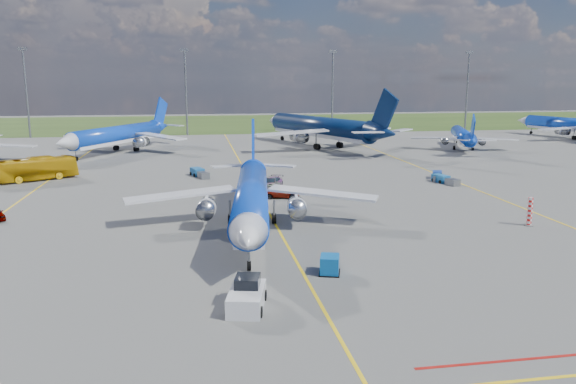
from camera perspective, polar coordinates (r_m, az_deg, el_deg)
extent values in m
plane|color=#5D5D5A|center=(46.94, 0.96, -7.26)|extent=(400.00, 400.00, 0.00)
cube|color=#2D4719|center=(194.46, -7.10, 6.96)|extent=(400.00, 80.00, 0.01)
cube|color=yellow|center=(75.66, -3.14, -0.02)|extent=(0.25, 160.00, 0.02)
cube|color=yellow|center=(87.84, -23.75, 0.63)|extent=(0.25, 120.00, 0.02)
cube|color=yellow|center=(93.18, 14.81, 1.80)|extent=(0.25, 120.00, 0.02)
cube|color=#A5140F|center=(33.86, 20.91, -15.77)|extent=(10.00, 0.25, 0.02)
cylinder|color=slate|center=(159.38, -25.03, 8.97)|extent=(0.50, 0.50, 22.00)
cube|color=slate|center=(159.49, -25.38, 13.01)|extent=(2.20, 0.50, 0.80)
cylinder|color=slate|center=(153.77, -10.32, 9.79)|extent=(0.50, 0.50, 22.00)
cube|color=slate|center=(153.89, -10.47, 14.00)|extent=(2.20, 0.50, 0.80)
cylinder|color=slate|center=(158.40, 4.53, 9.98)|extent=(0.50, 0.50, 22.00)
cube|color=slate|center=(158.51, 4.59, 14.07)|extent=(2.20, 0.50, 0.80)
cylinder|color=slate|center=(172.44, 17.73, 9.60)|extent=(0.50, 0.50, 22.00)
cube|color=slate|center=(172.54, 17.96, 13.35)|extent=(2.20, 0.50, 0.80)
cylinder|color=red|center=(63.39, 23.35, -1.84)|extent=(0.50, 0.50, 3.00)
cube|color=silver|center=(38.16, -4.23, -10.77)|extent=(3.09, 4.62, 1.31)
cube|color=black|center=(38.39, -4.13, -9.17)|extent=(1.97, 2.13, 0.91)
cube|color=slate|center=(40.62, -3.75, -9.50)|extent=(0.77, 2.42, 0.20)
cube|color=#0B58A4|center=(44.52, 4.25, -7.37)|extent=(1.89, 2.13, 1.44)
imported|color=#C5920B|center=(92.16, -24.48, 2.13)|extent=(12.36, 8.72, 3.49)
imported|color=#999999|center=(71.95, -0.59, -0.10)|extent=(4.78, 2.84, 1.24)
imported|color=#999999|center=(78.40, -1.69, 0.95)|extent=(4.28, 5.56, 1.50)
cube|color=#1B62A2|center=(85.71, 15.25, 1.33)|extent=(2.03, 2.91, 1.12)
cube|color=slate|center=(83.74, 16.37, 0.96)|extent=(1.68, 2.27, 0.91)
cube|color=#195B9A|center=(89.53, -9.20, 2.04)|extent=(2.36, 3.19, 1.20)
cube|color=slate|center=(86.89, -8.58, 1.70)|extent=(1.94, 2.49, 0.99)
cube|color=navy|center=(88.99, 14.91, 1.70)|extent=(2.32, 2.91, 1.08)
cube|color=slate|center=(86.48, 14.90, 1.36)|extent=(1.89, 2.29, 0.89)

